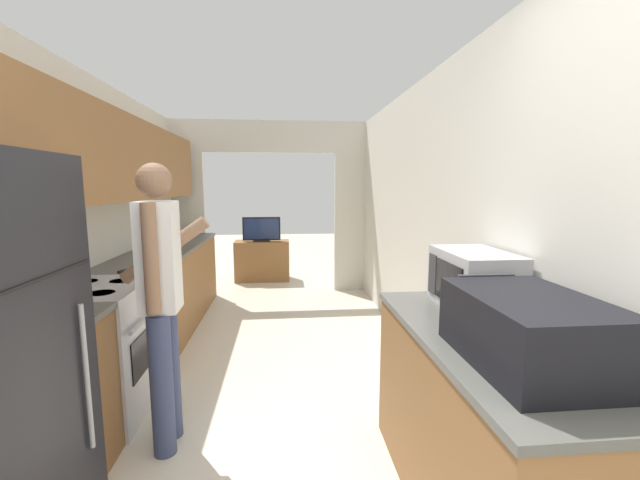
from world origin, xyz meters
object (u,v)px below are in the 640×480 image
suitcase (528,330)px  tv_cabinet (262,261)px  person (161,299)px  television (262,229)px  range_oven (98,351)px  knife (127,270)px  microwave (474,280)px

suitcase → tv_cabinet: bearing=103.8°
person → television: person is taller
person → tv_cabinet: person is taller
television → range_oven: bearing=-103.5°
tv_cabinet → television: television is taller
range_oven → knife: (0.03, 0.49, 0.46)m
range_oven → tv_cabinet: (0.91, 3.85, -0.13)m
microwave → tv_cabinet: bearing=107.0°
person → microwave: (1.75, -0.31, 0.15)m
person → microwave: size_ratio=3.35×
microwave → suitcase: bearing=-100.0°
range_oven → microwave: size_ratio=2.06×
range_oven → tv_cabinet: size_ratio=1.18×
range_oven → suitcase: (2.19, -1.34, 0.58)m
range_oven → tv_cabinet: range_oven is taller
range_oven → tv_cabinet: bearing=76.7°
microwave → knife: 2.56m
television → tv_cabinet: bearing=90.0°
person → knife: size_ratio=5.75×
range_oven → person: size_ratio=0.62×
suitcase → knife: 2.83m
range_oven → knife: bearing=86.1°
knife → range_oven: bearing=-70.0°
tv_cabinet → range_oven: bearing=-103.3°
tv_cabinet → knife: (-0.88, -3.36, 0.59)m
person → knife: 1.01m
range_oven → microwave: microwave is taller
knife → suitcase: bearing=-16.5°
knife → microwave: bearing=-3.5°
person → television: 4.20m
person → television: size_ratio=2.77×
television → knife: (-0.88, -3.32, 0.06)m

